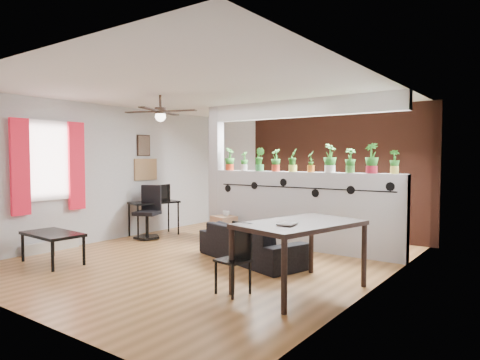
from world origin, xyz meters
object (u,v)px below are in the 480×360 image
Objects in this scene: potted_plant_7 at (350,160)px; computer_desk at (154,205)px; potted_plant_0 at (230,158)px; coffee_table at (52,236)px; sofa at (251,244)px; dining_table at (300,229)px; potted_plant_9 at (395,161)px; folding_chair at (238,252)px; potted_plant_1 at (244,160)px; potted_plant_5 at (311,161)px; ceiling_fan at (160,113)px; cup at (226,213)px; potted_plant_8 at (372,157)px; cube_shelf at (224,229)px; potted_plant_6 at (330,157)px; potted_plant_3 at (276,159)px; potted_plant_4 at (293,159)px; potted_plant_2 at (260,159)px; office_chair at (148,216)px.

potted_plant_7 is 4.09m from computer_desk.
coffee_table is at bearing -107.09° from potted_plant_0.
sofa is 1.07× the size of dining_table.
potted_plant_9 reaches higher than folding_chair.
potted_plant_7 is at bearing 0.00° from potted_plant_1.
potted_plant_5 is 0.43× the size of folding_chair.
potted_plant_1 is 0.34× the size of computer_desk.
ceiling_fan is 2.30m from cup.
potted_plant_8 is 3.03m from cube_shelf.
potted_plant_6 is 0.45× the size of computer_desk.
cube_shelf is (-0.93, -0.34, -1.32)m from potted_plant_3.
coffee_table is (-2.37, -3.14, -1.15)m from potted_plant_4.
potted_plant_8 is 0.57× the size of folding_chair.
cube_shelf is at bearing -170.27° from potted_plant_6.
cup is at bearing -171.53° from potted_plant_7.
potted_plant_6 reaches higher than potted_plant_0.
potted_plant_3 is at bearing 35.45° from cube_shelf.
ceiling_fan is 1.11× the size of computer_desk.
potted_plant_5 is at bearing 0.00° from potted_plant_2.
sofa is (-1.44, -1.23, -1.34)m from potted_plant_8.
dining_table is 3.80m from coffee_table.
potted_plant_8 is at bearing 12.85° from office_chair.
potted_plant_4 is 0.23× the size of sofa.
potted_plant_6 is (1.76, 0.00, 0.06)m from potted_plant_1.
potted_plant_5 is at bearing 180.00° from potted_plant_6.
potted_plant_2 is 1.19× the size of potted_plant_9.
potted_plant_4 is 0.86× the size of potted_plant_8.
computer_desk is (-1.59, -0.29, 0.39)m from cube_shelf.
potted_plant_5 is at bearing 49.06° from coffee_table.
potted_plant_5 is 0.20× the size of sofa.
sofa is at bearing -50.47° from potted_plant_1.
potted_plant_2 reaches higher than potted_plant_7.
potted_plant_8 is 4.43m from computer_desk.
potted_plant_9 is (1.05, 0.00, -0.06)m from potted_plant_6.
cup is at bearing 67.85° from coffee_table.
potted_plant_7 is at bearing 9.16° from computer_desk.
potted_plant_0 is 0.43× the size of office_chair.
folding_chair reaches higher than cup.
potted_plant_1 is at bearing 19.18° from computer_desk.
potted_plant_0 reaches higher than potted_plant_4.
potted_plant_4 is 1.76m from potted_plant_9.
coffee_table is (0.33, -2.20, -0.04)m from office_chair.
potted_plant_6 reaches higher than sofa.
potted_plant_0 is 1.10× the size of potted_plant_7.
folding_chair is (1.78, -2.62, -1.05)m from potted_plant_1.
potted_plant_3 is 0.22× the size of sofa.
potted_plant_2 reaches higher than potted_plant_3.
sofa is 1.52m from cup.
potted_plant_6 is 1.96m from sofa.
cup is (-2.99, -0.34, -0.99)m from potted_plant_9.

